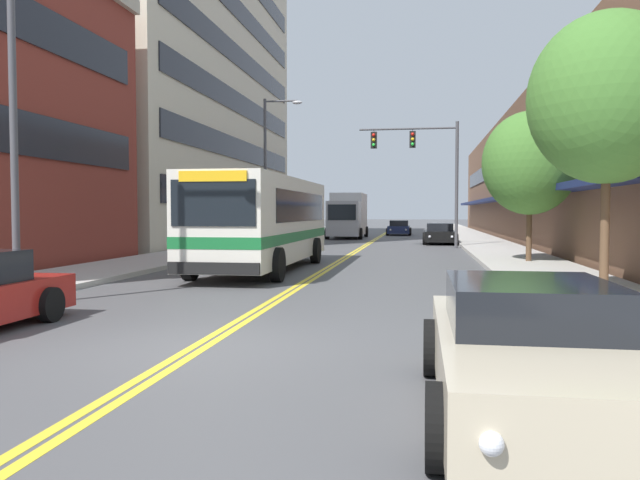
% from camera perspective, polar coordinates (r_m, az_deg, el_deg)
% --- Properties ---
extents(ground_plane, '(240.00, 240.00, 0.00)m').
position_cam_1_polar(ground_plane, '(45.97, 5.13, 0.08)').
color(ground_plane, '#4C4C4F').
extents(sidewalk_left, '(3.31, 106.00, 0.15)m').
position_cam_1_polar(sidewalk_left, '(47.01, -3.60, 0.23)').
color(sidewalk_left, '#B2ADA5').
rests_on(sidewalk_left, ground_plane).
extents(sidewalk_right, '(3.31, 106.00, 0.15)m').
position_cam_1_polar(sidewalk_right, '(46.01, 14.06, 0.11)').
color(sidewalk_right, '#B2ADA5').
rests_on(sidewalk_right, ground_plane).
extents(centre_line, '(0.34, 106.00, 0.01)m').
position_cam_1_polar(centre_line, '(45.97, 5.13, 0.08)').
color(centre_line, yellow).
rests_on(centre_line, ground_plane).
extents(office_tower_left, '(12.08, 29.91, 28.20)m').
position_cam_1_polar(office_tower_left, '(47.35, -14.55, 17.30)').
color(office_tower_left, beige).
rests_on(office_tower_left, ground_plane).
extents(storefront_row_right, '(9.10, 68.00, 8.96)m').
position_cam_1_polar(storefront_row_right, '(46.91, 21.33, 5.43)').
color(storefront_row_right, brown).
rests_on(storefront_row_right, ground_plane).
extents(city_bus, '(2.92, 10.83, 3.14)m').
position_cam_1_polar(city_bus, '(21.80, -5.07, 1.96)').
color(city_bus, silver).
rests_on(city_bus, ground_plane).
extents(car_beige_parked_left_near, '(2.09, 4.77, 1.33)m').
position_cam_1_polar(car_beige_parked_left_near, '(37.47, -2.45, 0.47)').
color(car_beige_parked_left_near, '#BCAD89').
rests_on(car_beige_parked_left_near, ground_plane).
extents(car_champagne_parked_right_foreground, '(2.07, 4.75, 1.33)m').
position_cam_1_polar(car_champagne_parked_right_foreground, '(6.55, 18.73, -9.76)').
color(car_champagne_parked_right_foreground, beige).
rests_on(car_champagne_parked_right_foreground, ground_plane).
extents(car_black_parked_right_mid, '(2.12, 4.70, 1.30)m').
position_cam_1_polar(car_black_parked_right_mid, '(39.89, 10.89, 0.53)').
color(car_black_parked_right_mid, black).
rests_on(car_black_parked_right_mid, ground_plane).
extents(car_navy_moving_lead, '(2.09, 4.40, 1.27)m').
position_cam_1_polar(car_navy_moving_lead, '(54.39, 7.24, 1.08)').
color(car_navy_moving_lead, '#19234C').
rests_on(car_navy_moving_lead, ground_plane).
extents(box_truck, '(2.70, 6.94, 3.44)m').
position_cam_1_polar(box_truck, '(47.93, 2.56, 2.27)').
color(box_truck, '#B7B7BC').
rests_on(box_truck, ground_plane).
extents(traffic_signal_mast, '(5.50, 0.38, 7.00)m').
position_cam_1_polar(traffic_signal_mast, '(35.47, 9.52, 7.31)').
color(traffic_signal_mast, '#47474C').
rests_on(traffic_signal_mast, ground_plane).
extents(street_lamp_left_near, '(2.38, 0.28, 7.76)m').
position_cam_1_polar(street_lamp_left_near, '(14.86, -25.21, 12.51)').
color(street_lamp_left_near, '#47474C').
rests_on(street_lamp_left_near, ground_plane).
extents(street_lamp_left_far, '(2.18, 0.28, 8.25)m').
position_cam_1_polar(street_lamp_left_far, '(34.88, -4.59, 7.28)').
color(street_lamp_left_far, '#47474C').
rests_on(street_lamp_left_far, ground_plane).
extents(street_tree_right_near, '(3.33, 3.33, 6.12)m').
position_cam_1_polar(street_tree_right_near, '(14.96, 24.79, 11.67)').
color(street_tree_right_near, brown).
rests_on(street_tree_right_near, sidewalk_right).
extents(street_tree_right_mid, '(3.55, 3.55, 5.65)m').
position_cam_1_polar(street_tree_right_mid, '(24.95, 18.65, 6.68)').
color(street_tree_right_mid, brown).
rests_on(street_tree_right_mid, sidewalk_right).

